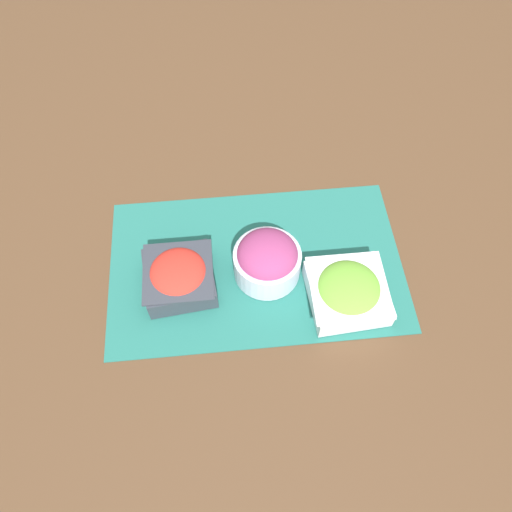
{
  "coord_description": "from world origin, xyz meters",
  "views": [
    {
      "loc": [
        0.05,
        0.52,
        0.88
      ],
      "look_at": [
        0.0,
        0.0,
        0.03
      ],
      "focal_mm": 35.0,
      "sensor_mm": 36.0,
      "label": 1
    }
  ],
  "objects": [
    {
      "name": "ground_plane",
      "position": [
        0.0,
        0.0,
        0.0
      ],
      "size": [
        3.0,
        3.0,
        0.0
      ],
      "primitive_type": "plane",
      "color": "#513823"
    },
    {
      "name": "tomato_bowl",
      "position": [
        0.15,
        0.03,
        0.04
      ],
      "size": [
        0.14,
        0.14,
        0.07
      ],
      "color": "#333842",
      "rests_on": "placemat"
    },
    {
      "name": "placemat",
      "position": [
        0.0,
        0.0,
        0.0
      ],
      "size": [
        0.59,
        0.36,
        0.0
      ],
      "color": "#236B60",
      "rests_on": "ground_plane"
    },
    {
      "name": "onion_bowl",
      "position": [
        -0.02,
        0.02,
        0.05
      ],
      "size": [
        0.13,
        0.13,
        0.1
      ],
      "color": "silver",
      "rests_on": "placemat"
    },
    {
      "name": "lettuce_bowl",
      "position": [
        -0.17,
        0.09,
        0.03
      ],
      "size": [
        0.15,
        0.15,
        0.06
      ],
      "color": "white",
      "rests_on": "placemat"
    }
  ]
}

